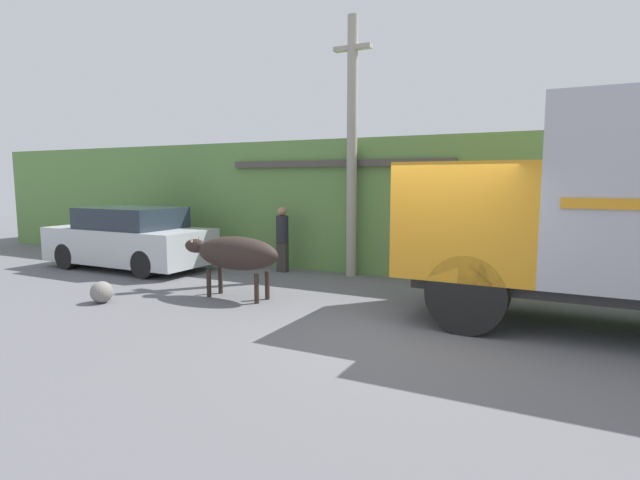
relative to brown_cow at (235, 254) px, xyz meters
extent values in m
plane|color=slate|center=(3.82, -0.47, -0.87)|extent=(60.00, 60.00, 0.00)
cube|color=#608C47|center=(3.82, 6.18, 0.76)|extent=(32.00, 5.72, 3.26)
cube|color=#B2BCAD|center=(0.56, 4.55, 0.43)|extent=(5.50, 2.40, 2.59)
cube|color=#4C4742|center=(0.56, 4.55, 1.80)|extent=(5.80, 2.70, 0.16)
cube|color=orange|center=(4.31, 0.71, 0.79)|extent=(2.10, 2.27, 1.77)
cube|color=#232D38|center=(3.24, 0.71, 1.11)|extent=(0.04, 1.93, 0.62)
cylinder|color=black|center=(4.41, -0.18, -0.27)|extent=(1.19, 0.50, 1.19)
ellipsoid|color=#2D231E|center=(0.05, 0.00, 0.01)|extent=(1.81, 0.65, 0.65)
ellipsoid|color=#2D231E|center=(-0.98, 0.00, 0.09)|extent=(0.48, 0.28, 0.28)
cone|color=#B7AD93|center=(-0.98, -0.11, 0.23)|extent=(0.06, 0.06, 0.11)
cone|color=#B7AD93|center=(-0.98, 0.11, 0.23)|extent=(0.06, 0.06, 0.11)
cylinder|color=#2D231E|center=(-0.51, -0.18, -0.59)|extent=(0.09, 0.09, 0.55)
cylinder|color=#2D231E|center=(-0.51, 0.18, -0.59)|extent=(0.09, 0.09, 0.55)
cylinder|color=#2D231E|center=(0.61, -0.18, -0.59)|extent=(0.09, 0.09, 0.55)
cylinder|color=#2D231E|center=(0.61, 0.18, -0.59)|extent=(0.09, 0.09, 0.55)
cube|color=silver|center=(-4.42, 1.42, -0.25)|extent=(4.38, 1.86, 0.87)
cube|color=#232D38|center=(-4.31, 1.42, 0.45)|extent=(2.41, 1.71, 0.53)
cylinder|color=black|center=(-5.78, 0.64, -0.54)|extent=(0.66, 0.30, 0.66)
cylinder|color=black|center=(-3.06, 0.64, -0.54)|extent=(0.66, 0.30, 0.66)
cube|color=#38332D|center=(-0.63, 2.78, -0.50)|extent=(0.26, 0.17, 0.75)
cylinder|color=#26262D|center=(-0.63, 2.78, 0.20)|extent=(0.31, 0.31, 0.65)
sphere|color=#A87A56|center=(-0.63, 2.78, 0.64)|extent=(0.22, 0.22, 0.22)
cylinder|color=#9E998E|center=(1.10, 3.07, 2.11)|extent=(0.24, 0.24, 5.96)
cube|color=#9E998E|center=(1.10, 3.07, 4.37)|extent=(0.90, 0.19, 0.10)
sphere|color=gray|center=(-1.99, -1.45, -0.67)|extent=(0.40, 0.40, 0.40)
camera|label=1|loc=(5.77, -7.70, 1.41)|focal=28.00mm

